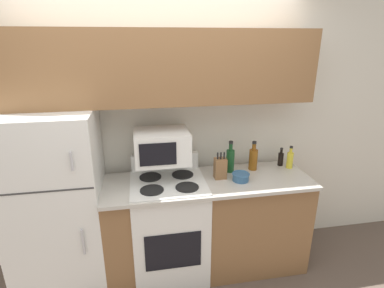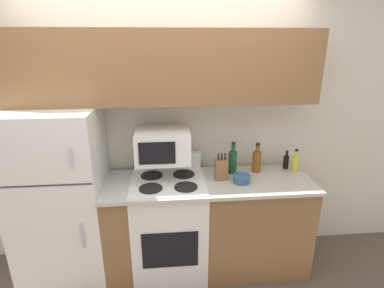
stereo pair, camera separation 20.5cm
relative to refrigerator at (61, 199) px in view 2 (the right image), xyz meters
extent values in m
cube|color=silver|center=(0.91, 0.35, 0.48)|extent=(8.00, 0.05, 2.55)
cube|color=brown|center=(1.28, -0.03, -0.34)|extent=(1.82, 0.57, 0.90)
cube|color=#BCB7AD|center=(1.28, -0.05, 0.12)|extent=(1.82, 0.61, 0.03)
cube|color=white|center=(0.00, 0.00, 0.00)|extent=(0.74, 0.63, 1.59)
cube|color=#383838|center=(0.00, -0.31, 0.29)|extent=(0.72, 0.01, 0.01)
cylinder|color=#B7B7BC|center=(0.24, -0.33, 0.51)|extent=(0.02, 0.02, 0.14)
cylinder|color=#B7B7BC|center=(0.24, -0.33, -0.16)|extent=(0.02, 0.02, 0.22)
cube|color=brown|center=(0.91, 0.14, 1.09)|extent=(2.57, 0.36, 0.59)
cube|color=white|center=(0.93, -0.05, -0.32)|extent=(0.64, 0.57, 0.94)
cube|color=black|center=(0.93, -0.33, -0.34)|extent=(0.46, 0.01, 0.34)
cube|color=#2D2D2D|center=(0.93, -0.05, 0.14)|extent=(0.62, 0.54, 0.01)
cube|color=white|center=(0.93, 0.22, 0.23)|extent=(0.62, 0.06, 0.16)
cylinder|color=black|center=(0.78, -0.17, 0.15)|extent=(0.19, 0.19, 0.01)
cylinder|color=black|center=(1.07, -0.17, 0.15)|extent=(0.19, 0.19, 0.01)
cylinder|color=black|center=(0.78, 0.08, 0.15)|extent=(0.19, 0.19, 0.01)
cylinder|color=black|center=(1.07, 0.08, 0.15)|extent=(0.19, 0.19, 0.01)
cube|color=white|center=(0.89, 0.05, 0.45)|extent=(0.46, 0.37, 0.27)
cube|color=black|center=(0.85, -0.14, 0.45)|extent=(0.29, 0.01, 0.19)
cube|color=brown|center=(1.39, -0.02, 0.23)|extent=(0.10, 0.08, 0.19)
cylinder|color=black|center=(1.36, -0.03, 0.35)|extent=(0.01, 0.01, 0.06)
cylinder|color=black|center=(1.39, -0.03, 0.35)|extent=(0.01, 0.01, 0.06)
cylinder|color=black|center=(1.42, -0.03, 0.35)|extent=(0.01, 0.01, 0.06)
cylinder|color=#335B84|center=(1.56, -0.10, 0.17)|extent=(0.14, 0.14, 0.06)
torus|color=#335B84|center=(1.56, -0.10, 0.20)|extent=(0.15, 0.15, 0.01)
cylinder|color=black|center=(2.05, 0.15, 0.20)|extent=(0.05, 0.05, 0.13)
cylinder|color=black|center=(2.05, 0.15, 0.28)|extent=(0.02, 0.02, 0.04)
cylinder|color=black|center=(2.05, 0.15, 0.31)|extent=(0.03, 0.03, 0.01)
cylinder|color=brown|center=(1.75, 0.11, 0.24)|extent=(0.08, 0.08, 0.20)
cylinder|color=brown|center=(1.75, 0.11, 0.36)|extent=(0.04, 0.04, 0.06)
cylinder|color=black|center=(1.75, 0.11, 0.41)|extent=(0.04, 0.04, 0.02)
cylinder|color=#194C23|center=(1.52, 0.10, 0.24)|extent=(0.08, 0.08, 0.21)
cylinder|color=#194C23|center=(1.52, 0.10, 0.38)|extent=(0.03, 0.03, 0.07)
cylinder|color=black|center=(1.52, 0.10, 0.43)|extent=(0.04, 0.04, 0.02)
cylinder|color=gold|center=(2.11, 0.08, 0.21)|extent=(0.06, 0.06, 0.15)
cylinder|color=gold|center=(2.11, 0.08, 0.32)|extent=(0.03, 0.03, 0.05)
cylinder|color=black|center=(2.11, 0.08, 0.35)|extent=(0.03, 0.03, 0.02)
camera|label=1|loc=(0.72, -2.36, 1.31)|focal=28.00mm
camera|label=2|loc=(0.92, -2.38, 1.31)|focal=28.00mm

